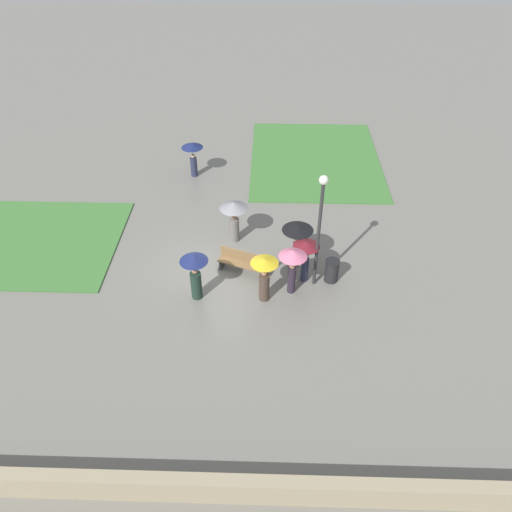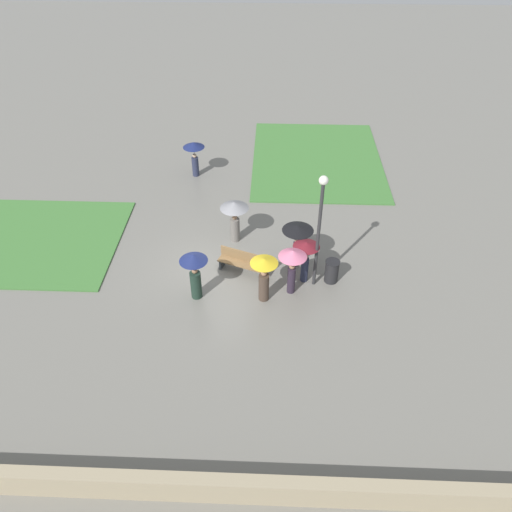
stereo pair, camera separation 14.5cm
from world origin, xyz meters
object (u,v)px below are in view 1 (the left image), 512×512
Objects in this scene: park_bench at (243,262)px; trash_bin at (332,271)px; crowd_person_black at (297,235)px; crowd_person_pink at (293,261)px; crowd_person_yellow at (264,274)px; lamp_post at (320,219)px; lone_walker_far_path at (193,151)px; crowd_person_navy at (195,269)px; crowd_person_grey at (234,213)px; crowd_person_maroon at (306,252)px.

park_bench is 2.12× the size of trash_bin.
crowd_person_black is at bearing 34.69° from park_bench.
crowd_person_pink reaches higher than crowd_person_yellow.
lamp_post reaches higher than lone_walker_far_path.
crowd_person_navy is at bearing -167.94° from trash_bin.
lone_walker_far_path is at bearing 131.73° from park_bench.
lamp_post is (2.70, -0.61, 2.48)m from park_bench.
trash_bin is 4.60m from crowd_person_grey.
lone_walker_far_path is (-6.17, 7.74, 0.88)m from trash_bin.
trash_bin is 9.94m from lone_walker_far_path.
crowd_person_grey is (1.16, 3.49, 0.05)m from crowd_person_navy.
crowd_person_black is 0.99× the size of crowd_person_yellow.
crowd_person_navy is at bearing 3.65° from crowd_person_pink.
park_bench is at bearing 173.11° from trash_bin.
crowd_person_maroon is at bearing -153.50° from crowd_person_navy.
crowd_person_navy is 1.08× the size of lone_walker_far_path.
crowd_person_black is at bearing 68.71° from lone_walker_far_path.
crowd_person_pink is 0.84m from crowd_person_maroon.
lamp_post is at bearing 68.01° from lone_walker_far_path.
crowd_person_pink is 1.60m from crowd_person_black.
crowd_person_navy reaches higher than trash_bin.
crowd_person_pink is at bearing -110.31° from crowd_person_black.
park_bench is at bearing 125.47° from crowd_person_yellow.
crowd_person_grey reaches higher than crowd_person_yellow.
crowd_person_maroon is at bearing 42.02° from crowd_person_yellow.
crowd_person_grey is at bearing -56.56° from crowd_person_pink.
crowd_person_black is (0.22, 1.58, -0.02)m from crowd_person_pink.
trash_bin is 0.50× the size of crowd_person_black.
crowd_person_black is (3.66, 1.98, 0.12)m from crowd_person_navy.
lone_walker_far_path is at bearing -70.58° from crowd_person_navy.
crowd_person_yellow is (-0.99, -0.42, -0.27)m from crowd_person_pink.
crowd_person_yellow reaches higher than lone_walker_far_path.
lone_walker_far_path is at bearing 113.19° from crowd_person_black.
crowd_person_yellow is (-2.52, -1.09, 0.73)m from trash_bin.
park_bench is 2.34m from crowd_person_pink.
trash_bin is at bearing -52.30° from crowd_person_grey.
lamp_post is at bearing 8.02° from park_bench.
crowd_person_grey reaches higher than crowd_person_maroon.
crowd_person_pink is at bearing -9.71° from park_bench.
crowd_person_grey is (-2.28, 3.09, -0.10)m from crowd_person_pink.
crowd_person_maroon is 0.98m from crowd_person_black.
trash_bin is 0.51× the size of lone_walker_far_path.
park_bench is at bearing 167.31° from lamp_post.
crowd_person_pink is at bearing 62.14° from lone_walker_far_path.
crowd_person_grey is at bearing 136.51° from crowd_person_black.
crowd_person_grey is (-1.29, 3.52, 0.17)m from crowd_person_yellow.
crowd_person_navy is 1.06× the size of crowd_person_black.
park_bench is at bearing 54.25° from lone_walker_far_path.
lamp_post is at bearing -72.06° from crowd_person_black.
lamp_post is at bearing -59.63° from crowd_person_grey.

